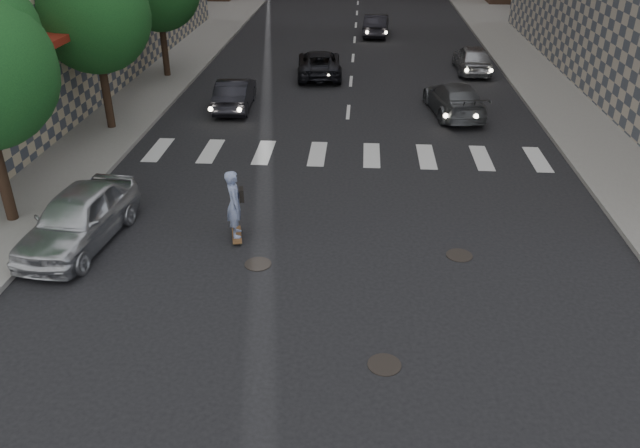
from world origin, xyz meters
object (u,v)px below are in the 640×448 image
(traffic_car_a, at_px, (235,94))
(traffic_car_d, at_px, (473,58))
(skateboarder, at_px, (235,204))
(tree_b, at_px, (95,10))
(silver_sedan, at_px, (78,218))
(traffic_car_b, at_px, (454,99))
(traffic_car_c, at_px, (319,63))
(traffic_car_e, at_px, (376,25))

(traffic_car_a, bearing_deg, traffic_car_d, -150.76)
(skateboarder, distance_m, traffic_car_a, 11.86)
(tree_b, distance_m, silver_sedan, 10.22)
(skateboarder, bearing_deg, traffic_car_b, 44.60)
(traffic_car_a, relative_size, traffic_car_c, 0.86)
(silver_sedan, relative_size, traffic_car_b, 0.97)
(traffic_car_b, bearing_deg, traffic_car_e, -87.07)
(tree_b, height_order, traffic_car_a, tree_b)
(traffic_car_a, height_order, traffic_car_c, traffic_car_a)
(traffic_car_b, bearing_deg, traffic_car_d, -112.17)
(tree_b, bearing_deg, traffic_car_c, 48.41)
(silver_sedan, bearing_deg, traffic_car_d, 61.49)
(tree_b, relative_size, skateboarder, 3.24)
(traffic_car_a, bearing_deg, tree_b, 32.11)
(skateboarder, relative_size, traffic_car_a, 0.50)
(skateboarder, distance_m, traffic_car_c, 17.38)
(tree_b, height_order, traffic_car_b, tree_b)
(traffic_car_c, bearing_deg, silver_sedan, 68.71)
(tree_b, distance_m, traffic_car_c, 12.37)
(tree_b, xyz_separation_m, skateboarder, (6.65, -8.58, -3.58))
(tree_b, xyz_separation_m, traffic_car_a, (4.42, 3.06, -3.98))
(traffic_car_b, height_order, traffic_car_e, traffic_car_e)
(silver_sedan, xyz_separation_m, traffic_car_b, (11.55, 12.00, -0.09))
(traffic_car_a, relative_size, traffic_car_b, 0.87)
(skateboarder, xyz_separation_m, traffic_car_a, (-2.23, 11.64, -0.40))
(traffic_car_e, bearing_deg, traffic_car_b, 105.00)
(traffic_car_c, distance_m, traffic_car_e, 10.93)
(silver_sedan, distance_m, traffic_car_e, 29.60)
(traffic_car_e, bearing_deg, silver_sedan, 77.62)
(skateboarder, distance_m, traffic_car_b, 13.61)
(traffic_car_e, bearing_deg, traffic_car_c, 77.79)
(traffic_car_b, bearing_deg, tree_b, 3.56)
(skateboarder, height_order, traffic_car_b, skateboarder)
(skateboarder, xyz_separation_m, silver_sedan, (-4.20, -0.55, -0.29))
(traffic_car_c, bearing_deg, traffic_car_b, 131.85)
(traffic_car_c, bearing_deg, skateboarder, 81.57)
(silver_sedan, distance_m, traffic_car_b, 16.65)
(traffic_car_d, relative_size, traffic_car_e, 0.99)
(skateboarder, relative_size, silver_sedan, 0.45)
(skateboarder, height_order, traffic_car_c, skateboarder)
(silver_sedan, bearing_deg, traffic_car_e, 79.81)
(traffic_car_d, xyz_separation_m, traffic_car_e, (-5.00, 9.11, -0.02))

